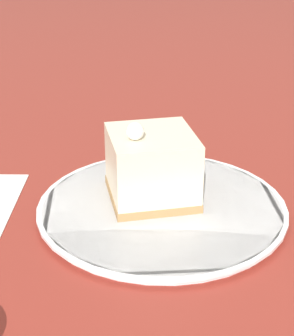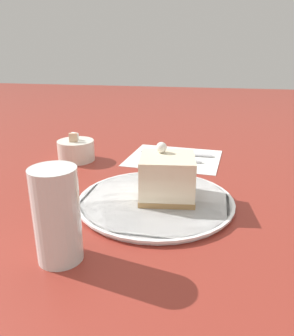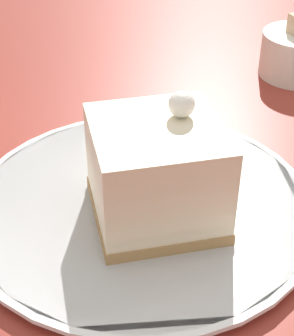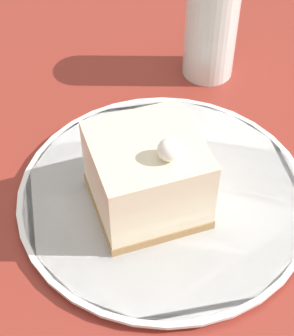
{
  "view_description": "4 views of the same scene",
  "coord_description": "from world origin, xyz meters",
  "px_view_note": "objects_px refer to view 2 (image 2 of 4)",
  "views": [
    {
      "loc": [
        0.04,
        0.52,
        0.33
      ],
      "look_at": [
        0.01,
        -0.02,
        0.06
      ],
      "focal_mm": 60.0,
      "sensor_mm": 36.0,
      "label": 1
    },
    {
      "loc": [
        -0.55,
        -0.13,
        0.27
      ],
      "look_at": [
        0.0,
        -0.02,
        0.06
      ],
      "focal_mm": 35.0,
      "sensor_mm": 36.0,
      "label": 2
    },
    {
      "loc": [
        -0.04,
        -0.4,
        0.29
      ],
      "look_at": [
        -0.01,
        -0.06,
        0.05
      ],
      "focal_mm": 60.0,
      "sensor_mm": 36.0,
      "label": 3
    },
    {
      "loc": [
        0.33,
        -0.12,
        0.43
      ],
      "look_at": [
        -0.0,
        -0.06,
        0.06
      ],
      "focal_mm": 60.0,
      "sensor_mm": 36.0,
      "label": 4
    }
  ],
  "objects_px": {
    "cake_slice": "(167,176)",
    "drinking_glass": "(57,215)",
    "sugar_bowl": "(76,150)",
    "plate": "(156,201)",
    "fork": "(166,159)",
    "knife": "(183,154)"
  },
  "relations": [
    {
      "from": "fork",
      "to": "knife",
      "type": "bearing_deg",
      "value": -33.16
    },
    {
      "from": "fork",
      "to": "knife",
      "type": "distance_m",
      "value": 0.07
    },
    {
      "from": "drinking_glass",
      "to": "knife",
      "type": "bearing_deg",
      "value": -13.22
    },
    {
      "from": "fork",
      "to": "sugar_bowl",
      "type": "bearing_deg",
      "value": 99.97
    },
    {
      "from": "cake_slice",
      "to": "knife",
      "type": "bearing_deg",
      "value": -7.9
    },
    {
      "from": "plate",
      "to": "sugar_bowl",
      "type": "distance_m",
      "value": 0.32
    },
    {
      "from": "knife",
      "to": "sugar_bowl",
      "type": "bearing_deg",
      "value": 109.94
    },
    {
      "from": "plate",
      "to": "cake_slice",
      "type": "xyz_separation_m",
      "value": [
        0.02,
        -0.02,
        0.04
      ]
    },
    {
      "from": "cake_slice",
      "to": "sugar_bowl",
      "type": "xyz_separation_m",
      "value": [
        0.19,
        0.26,
        -0.02
      ]
    },
    {
      "from": "plate",
      "to": "sugar_bowl",
      "type": "bearing_deg",
      "value": 49.56
    },
    {
      "from": "knife",
      "to": "fork",
      "type": "bearing_deg",
      "value": 146.84
    },
    {
      "from": "knife",
      "to": "drinking_glass",
      "type": "bearing_deg",
      "value": 167.3
    },
    {
      "from": "plate",
      "to": "fork",
      "type": "relative_size",
      "value": 1.88
    },
    {
      "from": "cake_slice",
      "to": "drinking_glass",
      "type": "xyz_separation_m",
      "value": [
        -0.21,
        0.12,
        0.01
      ]
    },
    {
      "from": "plate",
      "to": "drinking_glass",
      "type": "height_order",
      "value": "drinking_glass"
    },
    {
      "from": "fork",
      "to": "knife",
      "type": "height_order",
      "value": "same"
    },
    {
      "from": "plate",
      "to": "cake_slice",
      "type": "bearing_deg",
      "value": -51.55
    },
    {
      "from": "fork",
      "to": "sugar_bowl",
      "type": "height_order",
      "value": "sugar_bowl"
    },
    {
      "from": "drinking_glass",
      "to": "sugar_bowl",
      "type": "bearing_deg",
      "value": 20.42
    },
    {
      "from": "cake_slice",
      "to": "drinking_glass",
      "type": "distance_m",
      "value": 0.24
    },
    {
      "from": "sugar_bowl",
      "to": "drinking_glass",
      "type": "bearing_deg",
      "value": -159.58
    },
    {
      "from": "plate",
      "to": "knife",
      "type": "xyz_separation_m",
      "value": [
        0.3,
        -0.02,
        -0.0
      ]
    }
  ]
}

